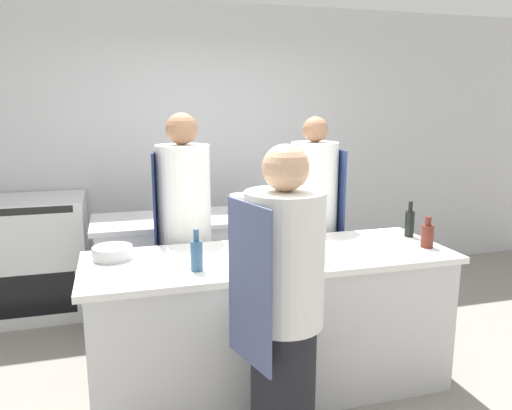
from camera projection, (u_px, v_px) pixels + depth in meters
ground_plane at (270, 385)px, 3.33m from camera, size 16.00×16.00×0.00m
wall_back at (208, 148)px, 5.05m from camera, size 8.00×0.06×2.80m
prep_counter at (271, 321)px, 3.24m from camera, size 2.33×0.80×0.91m
pass_counter at (203, 267)px, 4.31m from camera, size 1.81×0.69×0.91m
oven_range at (32, 257)px, 4.39m from camera, size 0.94×0.72×1.04m
chef_at_prep_near at (283, 312)px, 2.48m from camera, size 0.45×0.43×1.66m
chef_at_stove at (313, 229)px, 3.92m from camera, size 0.39×0.37×1.75m
chef_at_pass_far at (184, 237)px, 3.62m from camera, size 0.42×0.40×1.78m
bottle_olive_oil at (279, 243)px, 3.02m from camera, size 0.08×0.08×0.26m
bottle_vinegar at (427, 235)px, 3.29m from camera, size 0.08×0.08×0.21m
bottle_wine at (197, 254)px, 2.83m from camera, size 0.07×0.07×0.24m
bottle_cooking_oil at (410, 223)px, 3.55m from camera, size 0.07×0.07×0.25m
bottle_sauce at (241, 251)px, 2.83m from camera, size 0.07×0.07×0.29m
bowl_mixing_large at (273, 261)px, 2.89m from camera, size 0.18×0.18×0.08m
bowl_prep_small at (112, 253)px, 3.05m from camera, size 0.24×0.24×0.08m
stockpot at (245, 204)px, 4.26m from camera, size 0.27×0.27×0.17m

